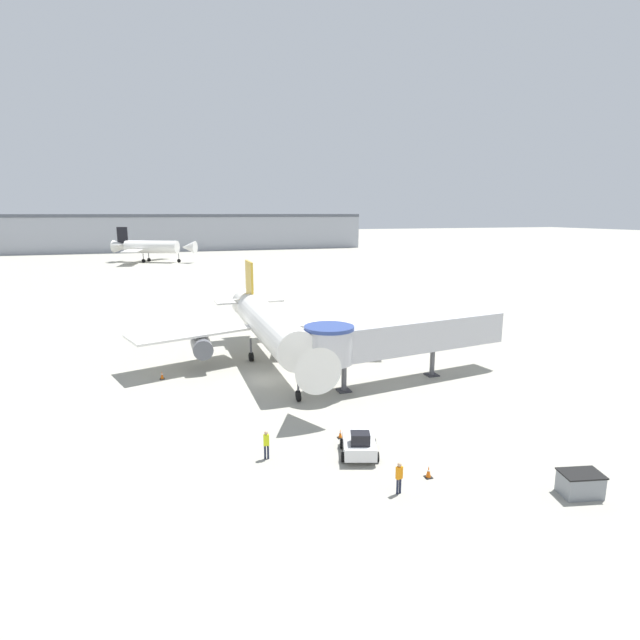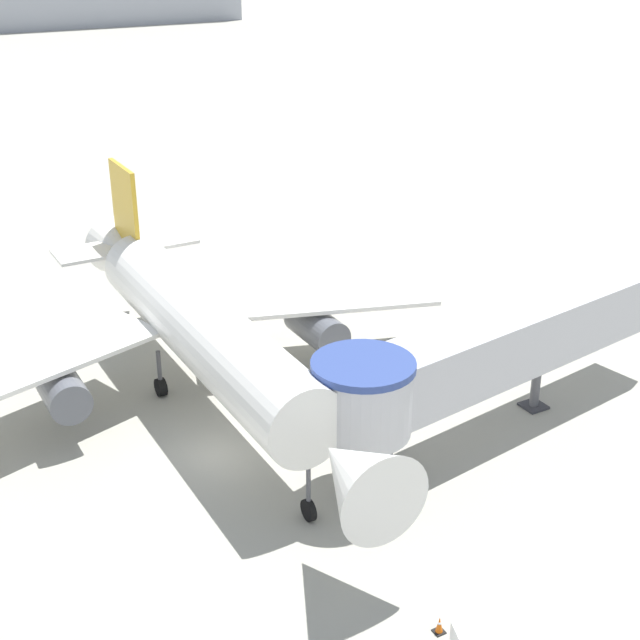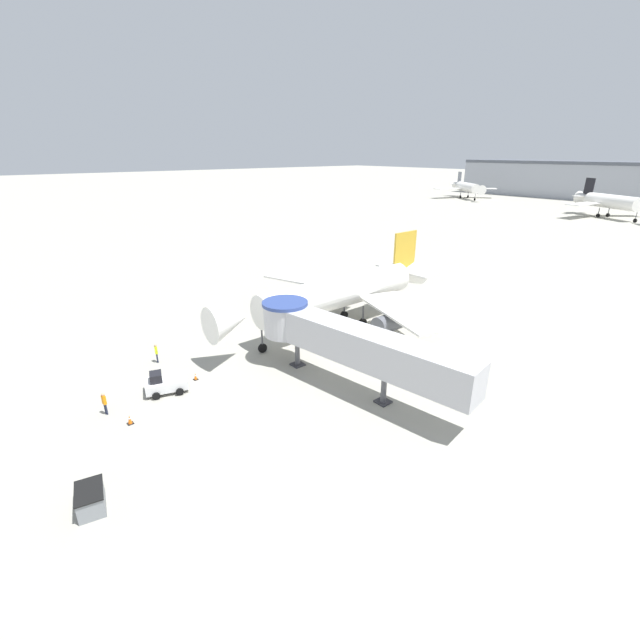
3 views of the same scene
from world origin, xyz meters
TOP-DOWN VIEW (x-y plane):
  - ground_plane at (0.00, 0.00)m, footprint 800.00×800.00m
  - main_airplane at (1.16, 4.36)m, footprint 27.08×28.53m
  - jet_bridge at (10.55, -4.26)m, footprint 20.01×5.95m
  - pushback_tug_white at (2.28, -15.99)m, footprint 2.92×3.69m
  - service_container_gray at (11.77, -23.80)m, footprint 2.41×1.84m
  - traffic_cone_port_wing at (-9.11, 3.14)m, footprint 0.43×0.43m
  - traffic_cone_near_nose at (2.03, -13.35)m, footprint 0.37×0.37m
  - traffic_cone_apron_front at (5.01, -19.70)m, footprint 0.42×0.42m
  - ground_crew_marshaller at (2.64, -20.67)m, footprint 0.38×0.27m
  - ground_crew_wing_walker at (-3.28, -14.65)m, footprint 0.39×0.27m
  - background_jet_gray_tail at (-67.77, 136.40)m, footprint 23.61×22.74m
  - background_jet_black_tail at (-10.35, 119.82)m, footprint 25.39×25.10m

SIDE VIEW (x-z plane):
  - ground_plane at x=0.00m, z-range 0.00..0.00m
  - traffic_cone_near_nose at x=2.03m, z-range -0.02..0.60m
  - traffic_cone_apron_front at x=5.01m, z-range -0.02..0.69m
  - traffic_cone_port_wing at x=-9.11m, z-range -0.02..0.70m
  - service_container_gray at x=11.77m, z-range 0.00..1.29m
  - pushback_tug_white at x=2.28m, z-range -0.14..1.65m
  - ground_crew_marshaller at x=2.64m, z-range 0.14..1.95m
  - ground_crew_wing_walker at x=-3.28m, z-range 0.14..1.98m
  - main_airplane at x=1.16m, z-range -0.71..8.66m
  - jet_bridge at x=10.55m, z-range 1.22..7.02m
  - background_jet_gray_tail at x=-67.77m, z-range -0.59..9.43m
  - background_jet_black_tail at x=-10.35m, z-range -0.65..9.98m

